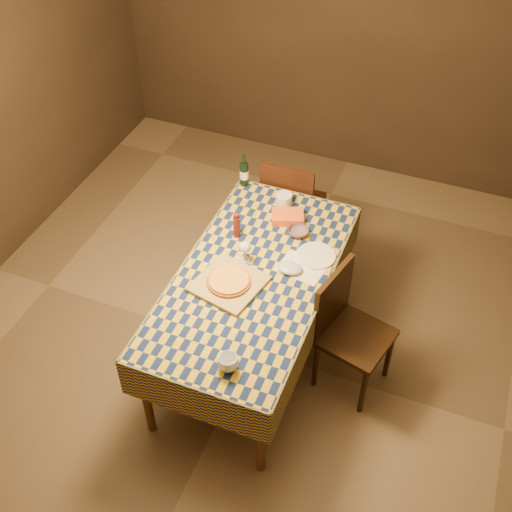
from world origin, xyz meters
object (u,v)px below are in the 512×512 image
(white_plate, at_px, (316,256))
(chair_right, at_px, (346,325))
(dining_table, at_px, (253,284))
(bowl, at_px, (298,232))
(cutting_board, at_px, (229,284))
(wine_bottle, at_px, (244,174))
(pizza, at_px, (229,281))
(chair_far, at_px, (291,203))

(white_plate, bearing_deg, chair_right, -42.45)
(dining_table, xyz_separation_m, bowl, (0.14, 0.48, 0.10))
(dining_table, relative_size, cutting_board, 4.68)
(bowl, xyz_separation_m, white_plate, (0.18, -0.16, -0.01))
(bowl, height_order, wine_bottle, wine_bottle)
(wine_bottle, bearing_deg, white_plate, -36.77)
(cutting_board, bearing_deg, chair_right, 12.56)
(pizza, distance_m, bowl, 0.66)
(pizza, height_order, wine_bottle, wine_bottle)
(pizza, height_order, white_plate, pizza)
(pizza, distance_m, chair_right, 0.81)
(wine_bottle, height_order, chair_right, wine_bottle)
(dining_table, bearing_deg, chair_right, 3.00)
(pizza, bearing_deg, cutting_board, 0.00)
(cutting_board, bearing_deg, bowl, 67.72)
(cutting_board, distance_m, pizza, 0.03)
(bowl, bearing_deg, cutting_board, -112.28)
(wine_bottle, relative_size, white_plate, 1.01)
(chair_right, bearing_deg, cutting_board, -167.44)
(pizza, relative_size, bowl, 2.18)
(chair_right, bearing_deg, dining_table, -177.00)
(pizza, bearing_deg, wine_bottle, 107.02)
(dining_table, xyz_separation_m, wine_bottle, (-0.42, 0.87, 0.18))
(pizza, distance_m, chair_far, 1.25)
(bowl, bearing_deg, white_plate, -42.37)
(chair_far, relative_size, chair_right, 1.00)
(cutting_board, bearing_deg, pizza, 180.00)
(chair_far, xyz_separation_m, chair_right, (0.74, -1.05, 0.00))
(white_plate, xyz_separation_m, chair_far, (-0.43, 0.76, -0.25))
(chair_far, distance_m, chair_right, 1.28)
(dining_table, distance_m, chair_right, 0.65)
(bowl, bearing_deg, chair_right, -42.42)
(pizza, distance_m, white_plate, 0.62)
(chair_right, bearing_deg, white_plate, 137.55)
(dining_table, distance_m, wine_bottle, 0.98)
(dining_table, height_order, wine_bottle, wine_bottle)
(dining_table, xyz_separation_m, chair_far, (-0.11, 1.08, -0.17))
(dining_table, bearing_deg, cutting_board, -130.10)
(chair_far, height_order, chair_right, same)
(cutting_board, relative_size, chair_far, 0.42)
(pizza, height_order, bowl, pizza)
(dining_table, relative_size, white_plate, 7.09)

